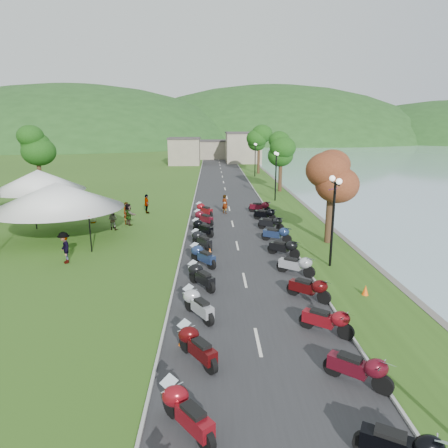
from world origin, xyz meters
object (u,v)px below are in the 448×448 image
object	(u,v)px
vendor_tent_main	(59,211)
pedestrian_a	(128,224)
pedestrian_c	(66,263)
pedestrian_b	(113,230)

from	to	relation	value
vendor_tent_main	pedestrian_a	size ratio (longest dim) A/B	3.27
vendor_tent_main	pedestrian_a	xyz separation A→B (m)	(3.74, 4.26, -2.00)
pedestrian_a	pedestrian_c	size ratio (longest dim) A/B	0.97
vendor_tent_main	pedestrian_b	world-z (taller)	vendor_tent_main
pedestrian_a	pedestrian_c	distance (m)	9.41
pedestrian_a	pedestrian_c	bearing A→B (deg)	-140.49
pedestrian_a	pedestrian_c	world-z (taller)	pedestrian_c
pedestrian_b	pedestrian_c	bearing A→B (deg)	100.18
pedestrian_c	pedestrian_b	bearing A→B (deg)	143.40
pedestrian_b	pedestrian_c	size ratio (longest dim) A/B	0.85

